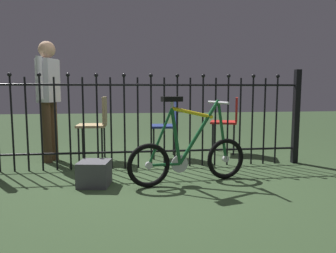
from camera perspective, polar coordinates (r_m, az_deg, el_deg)
name	(u,v)px	position (r m, az deg, el deg)	size (l,w,h in m)	color
ground_plane	(153,181)	(3.38, -2.62, -9.69)	(20.00, 20.00, 0.00)	#2F4427
iron_fence	(144,119)	(3.86, -4.29, 1.43)	(3.86, 0.07, 1.20)	black
bicycle	(189,154)	(3.25, 3.74, -4.99)	(1.27, 0.45, 0.88)	black
chair_navy	(169,122)	(4.46, 0.21, 0.84)	(0.39, 0.39, 0.82)	black
chair_red	(229,119)	(4.86, 10.83, 1.38)	(0.49, 0.49, 0.84)	black
chair_tan	(97,121)	(4.39, -12.53, 0.94)	(0.39, 0.39, 0.86)	black
person_visitor	(49,91)	(4.47, -20.55, 5.94)	(0.26, 0.46, 1.57)	#4C3823
display_crate	(94,173)	(3.28, -13.01, -8.15)	(0.29, 0.29, 0.25)	#4C4C51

